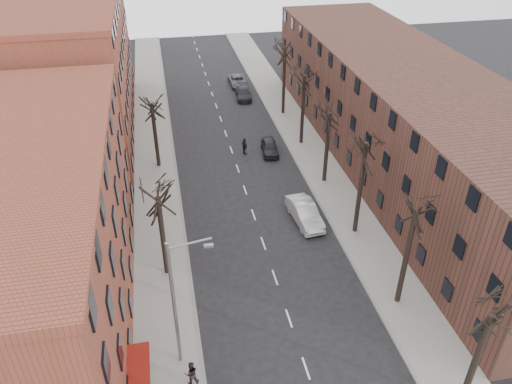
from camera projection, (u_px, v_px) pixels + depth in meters
sidewalk_left at (155, 161)px, 50.30m from camera, size 4.00×90.00×0.15m
sidewalk_right at (307, 147)px, 52.97m from camera, size 4.00×90.00×0.15m
building_left_near at (16, 250)px, 29.28m from camera, size 12.00×26.00×12.00m
building_left_far at (68, 70)px, 52.63m from camera, size 12.00×28.00×14.00m
building_right at (406, 117)px, 47.52m from camera, size 12.00×50.00×10.00m
tree_right_b at (397, 302)px, 33.99m from camera, size 5.20×5.20×10.80m
tree_right_c at (354, 232)px, 40.59m from camera, size 5.20×5.20×11.60m
tree_right_d at (324, 181)px, 47.18m from camera, size 5.20×5.20×10.00m
tree_right_e at (301, 143)px, 53.77m from camera, size 5.20×5.20×10.80m
tree_right_f at (283, 114)px, 60.36m from camera, size 5.20×5.20×11.60m
tree_left_a at (167, 273)px, 36.40m from camera, size 5.20×5.20×9.50m
tree_left_b at (159, 166)px, 49.59m from camera, size 5.20×5.20×9.50m
streetlight at (177, 300)px, 27.19m from camera, size 2.45×0.22×9.03m
silver_sedan at (305, 213)px, 41.37m from camera, size 2.24×5.19×1.66m
parked_car_near at (270, 147)px, 51.59m from camera, size 1.98×4.10×1.35m
parked_car_mid at (243, 93)px, 64.17m from camera, size 2.33×4.78×1.34m
parked_car_far at (238, 81)px, 67.96m from camera, size 2.27×4.68×1.28m
pedestrian_b at (191, 373)px, 28.01m from camera, size 0.83×0.66×1.63m
pedestrian_crossing at (245, 146)px, 51.24m from camera, size 0.79×1.15×1.82m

